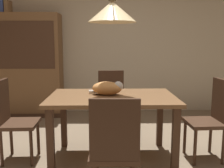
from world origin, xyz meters
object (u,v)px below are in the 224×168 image
at_px(chair_near_front, 114,147).
at_px(book_blue_wide, 4,6).
at_px(chair_far_back, 111,99).
at_px(chair_right_side, 211,116).
at_px(pendant_lamp, 113,11).
at_px(hutch_bookcase, 31,68).
at_px(cat_sleeping, 108,88).
at_px(chair_left_side, 12,117).
at_px(book_brown_thick, 8,7).
at_px(dining_table, 113,104).

bearing_deg(chair_near_front, book_blue_wide, 124.02).
bearing_deg(book_blue_wide, chair_far_back, -28.54).
xyz_separation_m(chair_far_back, book_blue_wide, (-1.87, 1.02, 1.46)).
height_order(chair_right_side, pendant_lamp, pendant_lamp).
bearing_deg(hutch_bookcase, cat_sleeping, -52.66).
relative_size(chair_far_back, hutch_bookcase, 0.50).
bearing_deg(pendant_lamp, chair_near_front, -90.15).
bearing_deg(chair_left_side, cat_sleeping, 3.20).
bearing_deg(book_brown_thick, cat_sleeping, -46.44).
bearing_deg(chair_left_side, pendant_lamp, 0.13).
height_order(chair_near_front, pendant_lamp, pendant_lamp).
bearing_deg(chair_right_side, book_blue_wide, 147.79).
height_order(dining_table, chair_left_side, chair_left_side).
bearing_deg(book_brown_thick, dining_table, -46.49).
distance_m(chair_right_side, chair_near_front, 1.43).
relative_size(hutch_bookcase, book_blue_wide, 7.71).
xyz_separation_m(chair_near_front, cat_sleeping, (-0.05, 0.94, 0.32)).
relative_size(hutch_bookcase, book_brown_thick, 7.71).
relative_size(chair_right_side, pendant_lamp, 0.72).
height_order(chair_far_back, pendant_lamp, pendant_lamp).
height_order(dining_table, book_brown_thick, book_brown_thick).
bearing_deg(chair_far_back, book_brown_thick, 150.47).
xyz_separation_m(chair_right_side, book_blue_wide, (-3.00, 1.89, 1.46)).
relative_size(chair_left_side, book_brown_thick, 3.88).
distance_m(chair_left_side, hutch_bookcase, 1.96).
bearing_deg(chair_far_back, dining_table, -89.80).
bearing_deg(book_blue_wide, cat_sleeping, -45.23).
relative_size(chair_near_front, pendant_lamp, 0.72).
xyz_separation_m(dining_table, book_blue_wide, (-1.88, 1.90, 1.32)).
height_order(book_blue_wide, book_brown_thick, book_blue_wide).
xyz_separation_m(dining_table, pendant_lamp, (0.00, 0.00, 1.01)).
bearing_deg(chair_far_back, hutch_bookcase, 144.97).
bearing_deg(dining_table, chair_left_side, -179.87).
distance_m(dining_table, cat_sleeping, 0.19).
relative_size(chair_right_side, cat_sleeping, 2.33).
distance_m(dining_table, book_brown_thick, 2.92).
bearing_deg(book_blue_wide, dining_table, -45.32).
height_order(chair_left_side, chair_near_front, same).
bearing_deg(book_brown_thick, book_blue_wide, 180.00).
distance_m(chair_far_back, chair_right_side, 1.43).
height_order(chair_far_back, book_blue_wide, book_blue_wide).
relative_size(chair_near_front, cat_sleeping, 2.33).
bearing_deg(book_blue_wide, hutch_bookcase, -0.20).
bearing_deg(dining_table, chair_far_back, 90.20).
height_order(chair_far_back, book_brown_thick, book_brown_thick).
xyz_separation_m(chair_near_front, book_blue_wide, (-1.87, 2.77, 1.46)).
distance_m(chair_right_side, book_brown_thick, 3.78).
bearing_deg(pendant_lamp, book_brown_thick, 133.51).
bearing_deg(pendant_lamp, dining_table, -96.24).
xyz_separation_m(chair_near_front, book_brown_thick, (-1.80, 2.77, 1.45)).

